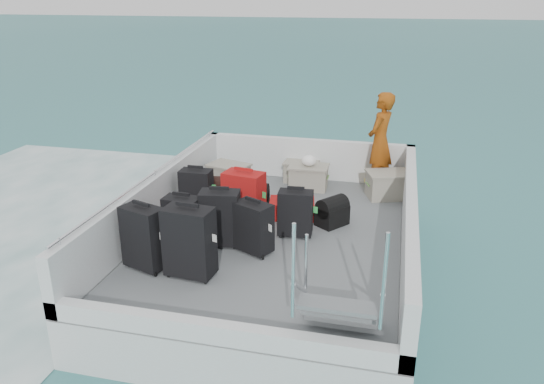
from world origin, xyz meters
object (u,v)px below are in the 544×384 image
at_px(suitcase_7, 295,214).
at_px(suitcase_8, 292,208).
at_px(suitcase_5, 244,198).
at_px(crate_0, 229,176).
at_px(crate_2, 309,178).
at_px(suitcase_1, 183,223).
at_px(suitcase_0, 144,238).
at_px(suitcase_6, 253,228).
at_px(passenger, 380,142).
at_px(suitcase_2, 197,191).
at_px(suitcase_3, 189,243).
at_px(suitcase_4, 220,219).
at_px(crate_3, 388,186).
at_px(crate_1, 301,172).

distance_m(suitcase_7, suitcase_8, 0.67).
height_order(suitcase_5, suitcase_8, suitcase_5).
bearing_deg(crate_0, crate_2, 10.73).
distance_m(suitcase_8, crate_0, 1.62).
bearing_deg(suitcase_5, suitcase_1, -110.08).
xyz_separation_m(suitcase_0, suitcase_6, (1.13, 0.71, -0.06)).
distance_m(suitcase_6, passenger, 3.09).
height_order(suitcase_8, passenger, passenger).
xyz_separation_m(suitcase_2, suitcase_3, (0.61, -1.79, 0.09)).
bearing_deg(suitcase_3, suitcase_2, 114.61).
bearing_deg(suitcase_3, suitcase_7, 59.92).
bearing_deg(suitcase_4, suitcase_7, 20.70).
height_order(suitcase_8, crate_3, crate_3).
height_order(suitcase_2, crate_0, suitcase_2).
bearing_deg(suitcase_7, crate_0, 128.16).
xyz_separation_m(crate_1, passenger, (1.30, -0.05, 0.64)).
bearing_deg(suitcase_2, crate_1, 52.07).
relative_size(suitcase_7, crate_3, 0.98).
xyz_separation_m(suitcase_2, suitcase_5, (0.79, -0.21, 0.05)).
bearing_deg(suitcase_0, suitcase_2, 109.82).
relative_size(suitcase_3, crate_2, 1.37).
height_order(suitcase_6, crate_2, suitcase_6).
distance_m(suitcase_0, crate_3, 4.08).
relative_size(suitcase_6, crate_0, 1.06).
bearing_deg(crate_1, suitcase_8, -84.23).
xyz_separation_m(suitcase_7, crate_1, (-0.33, 2.18, -0.15)).
xyz_separation_m(suitcase_1, suitcase_4, (0.44, 0.17, 0.03)).
bearing_deg(crate_1, suitcase_4, -101.72).
bearing_deg(suitcase_1, suitcase_6, 8.24).
bearing_deg(crate_3, crate_1, 164.08).
distance_m(suitcase_0, passenger, 4.27).
distance_m(crate_0, passenger, 2.56).
xyz_separation_m(suitcase_4, crate_3, (2.05, 2.25, -0.17)).
height_order(suitcase_7, crate_1, suitcase_7).
xyz_separation_m(suitcase_1, suitcase_7, (1.33, 0.67, -0.02)).
bearing_deg(suitcase_5, suitcase_0, -105.76).
bearing_deg(suitcase_1, suitcase_2, 105.54).
height_order(suitcase_2, suitcase_5, suitcase_5).
bearing_deg(suitcase_0, suitcase_1, 89.51).
height_order(suitcase_3, crate_2, suitcase_3).
height_order(suitcase_1, suitcase_6, suitcase_1).
bearing_deg(suitcase_2, suitcase_5, -16.66).
relative_size(suitcase_2, suitcase_7, 1.04).
relative_size(suitcase_3, crate_0, 1.36).
relative_size(suitcase_1, suitcase_2, 1.03).
xyz_separation_m(suitcase_5, crate_0, (-0.67, 1.37, -0.19)).
xyz_separation_m(suitcase_2, suitcase_7, (1.58, -0.45, -0.01)).
xyz_separation_m(suitcase_5, suitcase_6, (0.36, -0.83, -0.05)).
height_order(crate_0, crate_2, crate_0).
xyz_separation_m(suitcase_3, suitcase_8, (0.79, 1.96, -0.29)).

